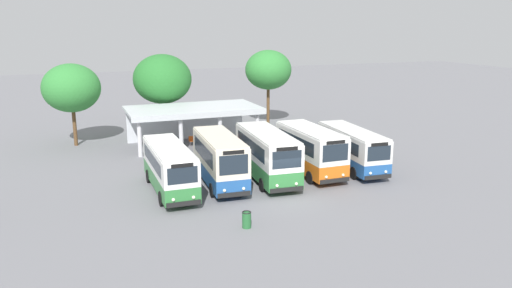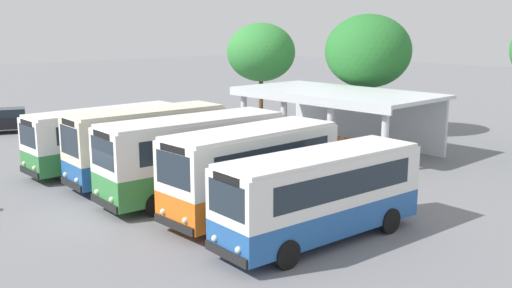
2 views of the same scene
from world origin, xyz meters
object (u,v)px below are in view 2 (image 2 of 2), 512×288
city_bus_nearest_orange (106,136)px  city_bus_middle_cream (193,154)px  waiting_chair_end_by_column (327,140)px  waiting_chair_second_from_end (335,142)px  city_bus_fifth_blue (321,192)px  waiting_chair_middle_seat (346,144)px  city_bus_fourth_amber (252,169)px  city_bus_second_in_row (147,142)px  parked_car_flank (4,120)px

city_bus_nearest_orange → city_bus_middle_cream: 6.83m
city_bus_nearest_orange → waiting_chair_end_by_column: (4.31, 11.70, -1.16)m
city_bus_nearest_orange → waiting_chair_second_from_end: (5.01, 11.64, -1.16)m
city_bus_middle_cream → waiting_chair_end_by_column: bearing=102.3°
city_bus_fifth_blue → waiting_chair_middle_seat: city_bus_fifth_blue is taller
city_bus_fourth_amber → city_bus_middle_cream: bearing=-178.1°
city_bus_second_in_row → waiting_chair_end_by_column: 11.63m
city_bus_fifth_blue → city_bus_second_in_row: bearing=-179.5°
city_bus_middle_cream → parked_car_flank: city_bus_middle_cream is taller
city_bus_second_in_row → waiting_chair_second_from_end: 11.66m
waiting_chair_end_by_column → waiting_chair_second_from_end: (0.70, -0.05, 0.00)m
parked_car_flank → waiting_chair_second_from_end: size_ratio=5.72×
waiting_chair_end_by_column → parked_car_flank: bearing=-147.1°
city_bus_second_in_row → city_bus_fourth_amber: size_ratio=1.04×
city_bus_fifth_blue → waiting_chair_second_from_end: (-8.64, 11.38, -1.15)m
city_bus_nearest_orange → city_bus_fourth_amber: bearing=1.8°
city_bus_nearest_orange → waiting_chair_middle_seat: city_bus_nearest_orange is taller
parked_car_flank → waiting_chair_middle_seat: (19.51, 11.74, -0.31)m
waiting_chair_second_from_end → city_bus_fourth_amber: bearing=-65.2°
city_bus_second_in_row → parked_car_flank: 17.24m
city_bus_fourth_amber → waiting_chair_second_from_end: 12.53m
parked_car_flank → city_bus_middle_cream: bearing=0.7°
waiting_chair_end_by_column → city_bus_second_in_row: bearing=-94.5°
city_bus_fifth_blue → waiting_chair_second_from_end: bearing=127.2°
city_bus_nearest_orange → waiting_chair_middle_seat: size_ratio=9.22×
parked_car_flank → waiting_chair_middle_seat: 22.77m
city_bus_fifth_blue → waiting_chair_end_by_column: city_bus_fifth_blue is taller
city_bus_second_in_row → waiting_chair_second_from_end: city_bus_second_in_row is taller
parked_car_flank → waiting_chair_middle_seat: parked_car_flank is taller
city_bus_middle_cream → city_bus_fifth_blue: size_ratio=1.04×
parked_car_flank → waiting_chair_middle_seat: bearing=31.0°
city_bus_middle_cream → parked_car_flank: size_ratio=1.66×
city_bus_nearest_orange → city_bus_fifth_blue: (13.65, 0.26, -0.01)m
city_bus_second_in_row → city_bus_fifth_blue: 10.24m
city_bus_middle_cream → waiting_chair_middle_seat: size_ratio=9.50×
city_bus_fourth_amber → parked_car_flank: city_bus_fourth_amber is taller
city_bus_second_in_row → city_bus_middle_cream: size_ratio=0.91×
waiting_chair_second_from_end → city_bus_fifth_blue: bearing=-52.8°
city_bus_fifth_blue → waiting_chair_second_from_end: 14.33m
city_bus_second_in_row → waiting_chair_middle_seat: size_ratio=8.66×
parked_car_flank → city_bus_fifth_blue: bearing=0.6°
city_bus_second_in_row → city_bus_fifth_blue: city_bus_second_in_row is taller
parked_car_flank → waiting_chair_second_from_end: 22.14m
city_bus_fourth_amber → parked_car_flank: size_ratio=1.46×
waiting_chair_end_by_column → waiting_chair_middle_seat: 1.40m
city_bus_second_in_row → city_bus_nearest_orange: bearing=-177.1°
city_bus_middle_cream → waiting_chair_second_from_end: (-1.81, 11.43, -1.34)m
city_bus_second_in_row → city_bus_fourth_amber: (6.83, 0.15, -0.02)m
city_bus_fifth_blue → city_bus_fourth_amber: bearing=178.9°
city_bus_nearest_orange → waiting_chair_end_by_column: size_ratio=9.22×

